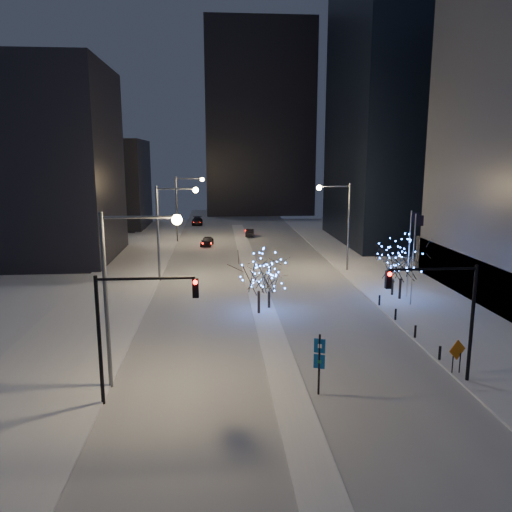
{
  "coord_description": "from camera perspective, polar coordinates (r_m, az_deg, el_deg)",
  "views": [
    {
      "loc": [
        -3.84,
        -24.96,
        12.84
      ],
      "look_at": [
        -0.74,
        14.53,
        5.0
      ],
      "focal_mm": 35.0,
      "sensor_mm": 36.0,
      "label": 1
    }
  ],
  "objects": [
    {
      "name": "east_sidewalk",
      "position": [
        50.39,
        17.68,
        -4.02
      ],
      "size": [
        10.0,
        90.0,
        0.15
      ],
      "primitive_type": "cube",
      "color": "white",
      "rests_on": "ground"
    },
    {
      "name": "car_near",
      "position": [
        74.11,
        -5.62,
        1.69
      ],
      "size": [
        2.19,
        4.17,
        1.35
      ],
      "primitive_type": "imported",
      "rotation": [
        0.0,
        0.0,
        -0.15
      ],
      "color": "black",
      "rests_on": "ground"
    },
    {
      "name": "west_sidewalk",
      "position": [
        47.82,
        -16.64,
        -4.77
      ],
      "size": [
        8.0,
        90.0,
        0.15
      ],
      "primitive_type": "cube",
      "color": "white",
      "rests_on": "ground"
    },
    {
      "name": "median",
      "position": [
        56.55,
        -0.48,
        -1.85
      ],
      "size": [
        2.0,
        80.0,
        0.15
      ],
      "primitive_type": "cube",
      "color": "white",
      "rests_on": "ground"
    },
    {
      "name": "holiday_tree_median_far",
      "position": [
        42.49,
        1.5,
        -2.66
      ],
      "size": [
        3.72,
        3.72,
        3.83
      ],
      "color": "black",
      "rests_on": "median"
    },
    {
      "name": "car_far",
      "position": [
        97.58,
        -6.73,
        3.99
      ],
      "size": [
        2.07,
        5.03,
        1.46
      ],
      "primitive_type": "imported",
      "rotation": [
        0.0,
        0.0,
        0.01
      ],
      "color": "black",
      "rests_on": "ground"
    },
    {
      "name": "street_lamp_w_mid",
      "position": [
        52.59,
        -10.05,
        4.1
      ],
      "size": [
        4.4,
        0.56,
        10.0
      ],
      "color": "#595E66",
      "rests_on": "ground"
    },
    {
      "name": "bollards",
      "position": [
        39.61,
        16.65,
        -7.29
      ],
      "size": [
        0.16,
        12.16,
        0.9
      ],
      "color": "black",
      "rests_on": "east_sidewalk"
    },
    {
      "name": "street_lamp_east",
      "position": [
        57.05,
        9.69,
        4.61
      ],
      "size": [
        3.9,
        0.56,
        10.0
      ],
      "color": "#595E66",
      "rests_on": "ground"
    },
    {
      "name": "filler_west_far",
      "position": [
        97.63,
        -17.78,
        7.83
      ],
      "size": [
        18.0,
        16.0,
        16.0
      ],
      "primitive_type": "cube",
      "color": "black",
      "rests_on": "ground"
    },
    {
      "name": "construction_sign",
      "position": [
        32.52,
        22.0,
        -10.24
      ],
      "size": [
        1.2,
        0.48,
        2.09
      ],
      "rotation": [
        0.0,
        0.0,
        0.35
      ],
      "color": "black",
      "rests_on": "east_sidewalk"
    },
    {
      "name": "street_lamp_w_near",
      "position": [
        28.16,
        -14.81,
        -2.19
      ],
      "size": [
        4.4,
        0.56,
        10.0
      ],
      "color": "#595E66",
      "rests_on": "ground"
    },
    {
      "name": "holiday_tree_plaza_far",
      "position": [
        48.08,
        15.45,
        -0.91
      ],
      "size": [
        4.65,
        4.65,
        4.72
      ],
      "color": "black",
      "rests_on": "east_sidewalk"
    },
    {
      "name": "flagpoles",
      "position": [
        46.28,
        17.41,
        0.68
      ],
      "size": [
        1.35,
        2.6,
        8.0
      ],
      "color": "silver",
      "rests_on": "east_sidewalk"
    },
    {
      "name": "holiday_tree_plaza_near",
      "position": [
        46.82,
        16.31,
        -0.4
      ],
      "size": [
        6.19,
        6.19,
        5.77
      ],
      "color": "black",
      "rests_on": "east_sidewalk"
    },
    {
      "name": "wayfinding_sign",
      "position": [
        27.85,
        7.25,
        -11.49
      ],
      "size": [
        0.6,
        0.31,
        3.49
      ],
      "rotation": [
        0.0,
        0.0,
        -0.4
      ],
      "color": "black",
      "rests_on": "ground"
    },
    {
      "name": "ground",
      "position": [
        28.33,
        3.94,
        -15.78
      ],
      "size": [
        160.0,
        160.0,
        0.0
      ],
      "primitive_type": "plane",
      "color": "white",
      "rests_on": "ground"
    },
    {
      "name": "horizon_block",
      "position": [
        117.65,
        0.33,
        15.17
      ],
      "size": [
        24.0,
        14.0,
        42.0
      ],
      "primitive_type": "cube",
      "color": "black",
      "rests_on": "ground"
    },
    {
      "name": "traffic_signal_east",
      "position": [
        30.04,
        20.98,
        -5.17
      ],
      "size": [
        5.26,
        0.43,
        7.0
      ],
      "color": "black",
      "rests_on": "ground"
    },
    {
      "name": "holiday_tree_median_near",
      "position": [
        40.77,
        0.32,
        -1.89
      ],
      "size": [
        5.56,
        5.56,
        5.36
      ],
      "color": "black",
      "rests_on": "median"
    },
    {
      "name": "filler_west_near",
      "position": [
        69.31,
        -25.26,
        9.45
      ],
      "size": [
        22.0,
        18.0,
        24.0
      ],
      "primitive_type": "cube",
      "color": "black",
      "rests_on": "ground"
    },
    {
      "name": "road",
      "position": [
        61.43,
        -0.81,
        -0.86
      ],
      "size": [
        20.0,
        130.0,
        0.02
      ],
      "primitive_type": "cube",
      "color": "#B7BDC7",
      "rests_on": "ground"
    },
    {
      "name": "street_lamp_w_far",
      "position": [
        77.39,
        -8.31,
        6.38
      ],
      "size": [
        4.4,
        0.56,
        10.0
      ],
      "color": "#595E66",
      "rests_on": "ground"
    },
    {
      "name": "car_mid",
      "position": [
        82.45,
        -0.73,
        2.68
      ],
      "size": [
        1.69,
        3.98,
        1.28
      ],
      "primitive_type": "imported",
      "rotation": [
        0.0,
        0.0,
        3.05
      ],
      "color": "black",
      "rests_on": "ground"
    },
    {
      "name": "traffic_signal_west",
      "position": [
        26.63,
        -14.32,
        -6.82
      ],
      "size": [
        5.26,
        0.43,
        7.0
      ],
      "color": "black",
      "rests_on": "ground"
    }
  ]
}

